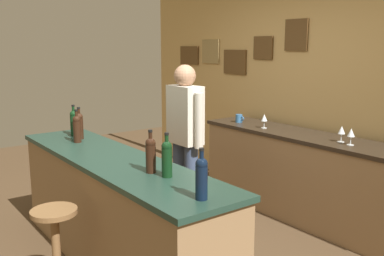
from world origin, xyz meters
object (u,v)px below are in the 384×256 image
wine_bottle_c (77,128)px  wine_glass_b (342,131)px  wine_bottle_a (74,122)px  wine_bottle_e (167,157)px  wine_bottle_d (151,154)px  bar_stool (56,239)px  wine_glass_c (351,133)px  wine_bottle_b (79,125)px  bartender (185,135)px  wine_glass_a (264,118)px  coffee_mug (239,118)px  wine_bottle_f (202,177)px

wine_bottle_c → wine_glass_b: (1.40, 2.03, -0.05)m
wine_bottle_a → wine_bottle_e: bearing=-1.0°
wine_bottle_c → wine_bottle_d: size_ratio=1.00×
bar_stool → wine_glass_c: wine_glass_c is taller
wine_bottle_e → wine_glass_c: size_ratio=1.97×
wine_bottle_d → wine_glass_b: 2.00m
wine_glass_b → bar_stool: bearing=-101.0°
bar_stool → wine_bottle_b: size_ratio=2.22×
bar_stool → bartender: bearing=108.3°
wine_bottle_e → wine_bottle_d: bearing=-167.0°
bartender → wine_glass_b: size_ratio=10.45×
wine_bottle_b → wine_glass_b: 2.48m
wine_bottle_c → wine_glass_a: size_ratio=1.97×
bar_stool → wine_glass_b: size_ratio=4.39×
wine_glass_c → coffee_mug: bearing=179.9°
wine_glass_c → wine_bottle_a: bearing=-134.3°
wine_bottle_a → wine_glass_b: bearing=48.4°
wine_bottle_b → wine_glass_b: bearing=52.0°
bar_stool → wine_bottle_e: 0.99m
wine_bottle_f → wine_glass_a: size_ratio=1.97×
wine_glass_a → wine_bottle_f: bearing=-54.7°
wine_glass_a → coffee_mug: 0.44m
bartender → wine_bottle_f: bartender is taller
coffee_mug → wine_glass_c: bearing=-0.1°
wine_glass_b → coffee_mug: size_ratio=1.24×
bar_stool → wine_bottle_e: (0.48, 0.62, 0.60)m
bartender → coffee_mug: bearing=109.3°
bar_stool → wine_glass_a: 2.61m
wine_bottle_b → wine_glass_a: wine_bottle_b is taller
bartender → wine_bottle_f: size_ratio=5.29×
wine_bottle_b → wine_bottle_d: bearing=-1.8°
wine_bottle_b → wine_bottle_f: 1.99m
wine_bottle_b → wine_glass_c: wine_bottle_b is taller
bartender → bar_stool: (0.49, -1.48, -0.48)m
wine_bottle_f → wine_glass_a: (-1.39, 1.97, -0.05)m
wine_bottle_a → coffee_mug: (0.35, 1.89, -0.11)m
bartender → wine_bottle_f: bearing=-32.9°
wine_bottle_d → wine_glass_c: size_ratio=1.97×
bar_stool → wine_glass_b: (0.50, 2.58, 0.55)m
wine_glass_c → bar_stool: bearing=-103.9°
wine_bottle_a → wine_bottle_c: 0.33m
wine_bottle_e → wine_bottle_c: bearing=-177.1°
wine_bottle_c → wine_bottle_e: same height
wine_bottle_c → wine_bottle_e: (1.38, 0.07, 0.00)m
wine_glass_c → coffee_mug: wine_glass_c is taller
wine_bottle_a → wine_bottle_c: bearing=-17.1°
wine_bottle_d → wine_glass_c: 1.97m
wine_bottle_b → wine_bottle_c: bearing=-30.6°
bar_stool → wine_glass_a: wine_glass_a is taller
wine_bottle_a → coffee_mug: bearing=79.4°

